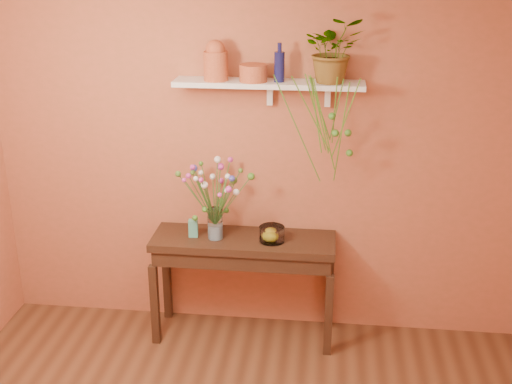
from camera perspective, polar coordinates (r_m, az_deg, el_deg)
name	(u,v)px	position (r m, az deg, el deg)	size (l,w,h in m)	color
room	(216,292)	(2.99, -3.51, -8.64)	(4.04, 4.04, 2.70)	brown
sideboard	(244,252)	(4.86, -1.08, -5.23)	(1.33, 0.43, 0.81)	#392415
wall_shelf	(270,84)	(4.55, 1.25, 9.29)	(1.30, 0.24, 0.19)	white
terracotta_jug	(216,61)	(4.54, -3.51, 11.20)	(0.20, 0.20, 0.27)	#B95836
terracotta_pot	(253,73)	(4.51, -0.23, 10.23)	(0.19, 0.19, 0.11)	#B95836
blue_bottle	(279,66)	(4.49, 2.03, 10.81)	(0.09, 0.09, 0.26)	#121444
spider_plant	(334,50)	(4.47, 6.71, 12.08)	(0.39, 0.34, 0.43)	#3F7823
plant_fronds	(333,127)	(4.41, 6.62, 5.62)	(0.56, 0.35, 0.76)	#3F7823
glass_vase	(215,226)	(4.77, -3.53, -2.93)	(0.11, 0.11, 0.23)	white
bouquet	(216,185)	(4.66, -3.51, 0.64)	(0.57, 0.42, 0.47)	#386B28
glass_bowl	(272,235)	(4.74, 1.37, -3.70)	(0.18, 0.18, 0.11)	white
lemon	(271,236)	(4.73, 1.27, -3.78)	(0.08, 0.08, 0.08)	yellow
carton	(193,228)	(4.82, -5.44, -3.13)	(0.07, 0.05, 0.13)	teal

